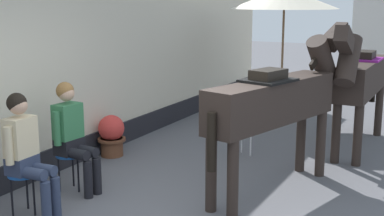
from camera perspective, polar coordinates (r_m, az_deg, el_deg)
name	(u,v)px	position (r m, az deg, el deg)	size (l,w,h in m)	color
ground_plane	(268,155)	(8.35, 8.15, -5.05)	(40.00, 40.00, 0.00)	#56565B
pub_facade_wall	(71,58)	(7.98, -12.89, 5.28)	(0.34, 14.00, 3.40)	beige
seated_visitor_near	(26,148)	(6.15, -17.40, -4.14)	(0.61, 0.49, 1.39)	#194C99
seated_visitor_far	(72,132)	(6.75, -12.75, -2.47)	(0.61, 0.49, 1.39)	#194C99
saddled_horse_near	(278,100)	(6.65, 9.23, 0.83)	(1.05, 2.93, 2.06)	#2D231E
saddled_horse_far	(361,78)	(8.73, 17.64, 3.05)	(0.50, 3.00, 2.06)	#2D231E
flower_planter_far	(111,135)	(8.26, -8.63, -2.85)	(0.43, 0.43, 0.64)	brown
spare_stool_white	(243,130)	(8.22, 5.49, -2.35)	(0.32, 0.32, 0.46)	white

